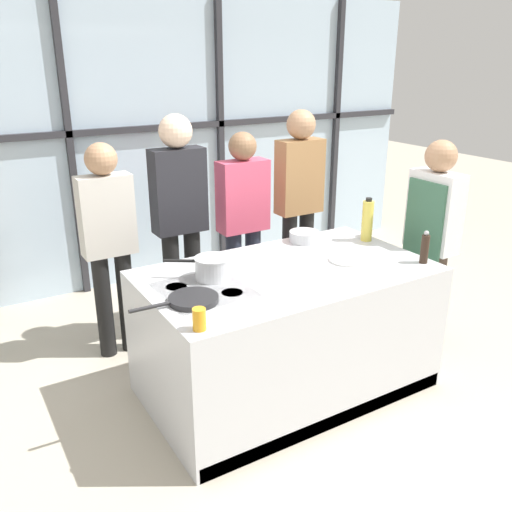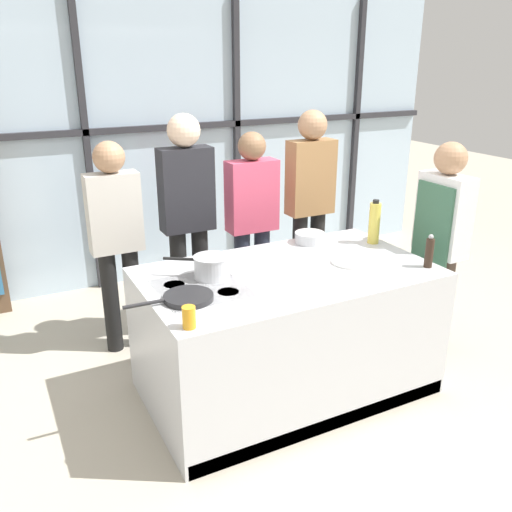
% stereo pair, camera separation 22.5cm
% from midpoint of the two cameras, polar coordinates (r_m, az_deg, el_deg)
% --- Properties ---
extents(ground_plane, '(18.00, 18.00, 0.00)m').
position_cam_midpoint_polar(ground_plane, '(3.95, 4.78, -13.59)').
color(ground_plane, '#BCB29E').
extents(back_window_wall, '(6.40, 0.10, 2.80)m').
position_cam_midpoint_polar(back_window_wall, '(5.55, -8.39, 11.89)').
color(back_window_wall, silver).
rests_on(back_window_wall, ground_plane).
extents(demo_island, '(1.90, 1.09, 0.89)m').
position_cam_midpoint_polar(demo_island, '(3.72, 4.98, -7.94)').
color(demo_island, silver).
rests_on(demo_island, ground_plane).
extents(chef, '(0.23, 0.40, 1.64)m').
position_cam_midpoint_polar(chef, '(4.24, 20.26, 1.76)').
color(chef, '#47382D').
rests_on(chef, ground_plane).
extents(spectator_far_left, '(0.39, 0.23, 1.64)m').
position_cam_midpoint_polar(spectator_far_left, '(4.15, -13.02, 2.23)').
color(spectator_far_left, black).
rests_on(spectator_far_left, ground_plane).
extents(spectator_center_left, '(0.41, 0.25, 1.81)m').
position_cam_midpoint_polar(spectator_center_left, '(4.28, -5.75, 4.65)').
color(spectator_center_left, black).
rests_on(spectator_center_left, ground_plane).
extents(spectator_center_right, '(0.42, 0.23, 1.64)m').
position_cam_midpoint_polar(spectator_center_right, '(4.54, 1.00, 4.12)').
color(spectator_center_right, '#232838').
rests_on(spectator_center_right, ground_plane).
extents(spectator_far_right, '(0.41, 0.25, 1.78)m').
position_cam_midpoint_polar(spectator_far_right, '(4.80, 7.05, 6.14)').
color(spectator_far_right, black).
rests_on(spectator_far_right, ground_plane).
extents(frying_pan, '(0.52, 0.29, 0.04)m').
position_cam_midpoint_polar(frying_pan, '(3.11, -5.24, -4.37)').
color(frying_pan, '#232326').
rests_on(frying_pan, demo_island).
extents(saucepan, '(0.38, 0.29, 0.14)m').
position_cam_midpoint_polar(saucepan, '(3.40, -2.86, -1.10)').
color(saucepan, silver).
rests_on(saucepan, demo_island).
extents(white_plate, '(0.25, 0.25, 0.01)m').
position_cam_midpoint_polar(white_plate, '(3.72, 11.57, -0.66)').
color(white_plate, white).
rests_on(white_plate, demo_island).
extents(mixing_bowl, '(0.22, 0.22, 0.08)m').
position_cam_midpoint_polar(mixing_bowl, '(4.07, 7.26, 1.96)').
color(mixing_bowl, silver).
rests_on(mixing_bowl, demo_island).
extents(oil_bottle, '(0.08, 0.08, 0.33)m').
position_cam_midpoint_polar(oil_bottle, '(4.12, 13.89, 3.41)').
color(oil_bottle, '#E0CC4C').
rests_on(oil_bottle, demo_island).
extents(pepper_grinder, '(0.05, 0.05, 0.23)m').
position_cam_midpoint_polar(pepper_grinder, '(3.76, 19.42, 0.36)').
color(pepper_grinder, '#332319').
rests_on(pepper_grinder, demo_island).
extents(juice_glass_near, '(0.07, 0.07, 0.12)m').
position_cam_midpoint_polar(juice_glass_near, '(2.79, -4.78, -6.48)').
color(juice_glass_near, orange).
rests_on(juice_glass_near, demo_island).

